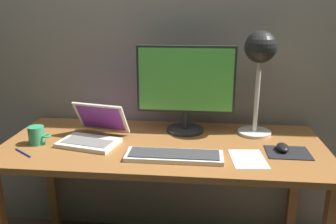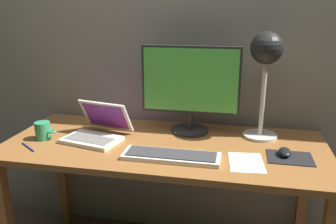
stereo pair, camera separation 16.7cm
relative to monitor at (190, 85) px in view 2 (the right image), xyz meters
name	(u,v)px [view 2 (the right image)]	position (x,y,z in m)	size (l,w,h in m)	color
back_wall	(179,25)	(-0.10, 0.21, 0.30)	(4.80, 0.06, 2.60)	gray
desk	(164,158)	(-0.10, -0.19, -0.34)	(1.60, 0.70, 0.74)	#935B2D
monitor	(190,85)	(0.00, 0.00, 0.00)	(0.52, 0.20, 0.47)	#28282B
keyboard_main	(171,156)	(-0.03, -0.37, -0.25)	(0.44, 0.14, 0.03)	silver
laptop	(98,128)	(-0.45, -0.19, -0.21)	(0.34, 0.33, 0.18)	silver
desk_lamp	(266,59)	(0.37, 0.00, 0.15)	(0.18, 0.18, 0.54)	beige
mousepad	(290,158)	(0.50, -0.26, -0.26)	(0.20, 0.16, 0.00)	black
mouse	(285,152)	(0.47, -0.24, -0.24)	(0.06, 0.10, 0.03)	black
coffee_mug	(43,131)	(-0.72, -0.26, -0.21)	(0.11, 0.08, 0.09)	#339966
paper_sheet_near_mouse	(246,162)	(0.30, -0.35, -0.26)	(0.15, 0.21, 0.00)	white
pen	(28,147)	(-0.74, -0.39, -0.26)	(0.01, 0.01, 0.14)	#2633A5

